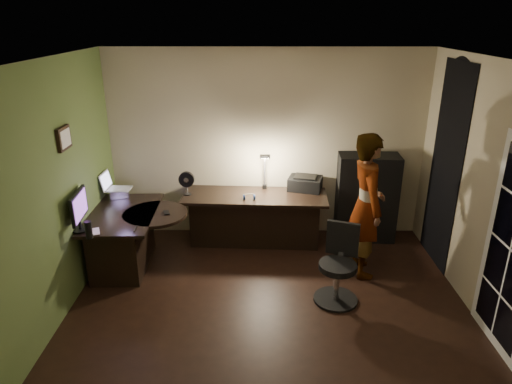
{
  "coord_description": "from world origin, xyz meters",
  "views": [
    {
      "loc": [
        -0.12,
        -4.32,
        3.09
      ],
      "look_at": [
        -0.15,
        1.05,
        1.0
      ],
      "focal_mm": 32.0,
      "sensor_mm": 36.0,
      "label": 1
    }
  ],
  "objects_px": {
    "monitor": "(79,217)",
    "person": "(366,206)",
    "desk_left": "(126,240)",
    "cabinet": "(366,197)",
    "desk_right": "(255,219)",
    "office_chair": "(338,266)"
  },
  "relations": [
    {
      "from": "desk_right",
      "to": "office_chair",
      "type": "distance_m",
      "value": 1.71
    },
    {
      "from": "desk_right",
      "to": "person",
      "type": "distance_m",
      "value": 1.66
    },
    {
      "from": "cabinet",
      "to": "monitor",
      "type": "xyz_separation_m",
      "value": [
        -3.62,
        -1.35,
        0.3
      ]
    },
    {
      "from": "cabinet",
      "to": "person",
      "type": "xyz_separation_m",
      "value": [
        -0.24,
        -0.97,
        0.28
      ]
    },
    {
      "from": "cabinet",
      "to": "desk_right",
      "type": "bearing_deg",
      "value": -169.57
    },
    {
      "from": "desk_left",
      "to": "cabinet",
      "type": "bearing_deg",
      "value": 12.99
    },
    {
      "from": "desk_left",
      "to": "desk_right",
      "type": "bearing_deg",
      "value": 19.61
    },
    {
      "from": "cabinet",
      "to": "desk_left",
      "type": "bearing_deg",
      "value": -162.29
    },
    {
      "from": "desk_left",
      "to": "office_chair",
      "type": "height_order",
      "value": "office_chair"
    },
    {
      "from": "desk_left",
      "to": "cabinet",
      "type": "distance_m",
      "value": 3.38
    },
    {
      "from": "desk_left",
      "to": "office_chair",
      "type": "bearing_deg",
      "value": -18.15
    },
    {
      "from": "monitor",
      "to": "office_chair",
      "type": "distance_m",
      "value": 3.01
    },
    {
      "from": "cabinet",
      "to": "office_chair",
      "type": "distance_m",
      "value": 1.76
    },
    {
      "from": "desk_right",
      "to": "cabinet",
      "type": "relative_size",
      "value": 1.58
    },
    {
      "from": "desk_right",
      "to": "person",
      "type": "height_order",
      "value": "person"
    },
    {
      "from": "desk_left",
      "to": "monitor",
      "type": "xyz_separation_m",
      "value": [
        -0.35,
        -0.51,
        0.56
      ]
    },
    {
      "from": "person",
      "to": "cabinet",
      "type": "bearing_deg",
      "value": -18.79
    },
    {
      "from": "desk_right",
      "to": "person",
      "type": "xyz_separation_m",
      "value": [
        1.37,
        -0.76,
        0.54
      ]
    },
    {
      "from": "desk_left",
      "to": "desk_right",
      "type": "height_order",
      "value": "desk_left"
    },
    {
      "from": "monitor",
      "to": "person",
      "type": "distance_m",
      "value": 3.4
    },
    {
      "from": "desk_right",
      "to": "cabinet",
      "type": "xyz_separation_m",
      "value": [
        1.61,
        0.2,
        0.26
      ]
    },
    {
      "from": "desk_left",
      "to": "person",
      "type": "height_order",
      "value": "person"
    }
  ]
}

